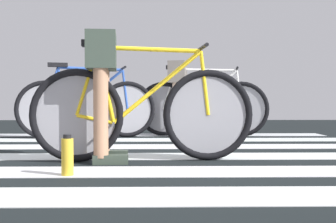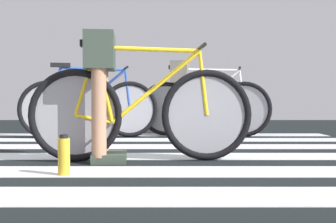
% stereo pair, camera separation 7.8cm
% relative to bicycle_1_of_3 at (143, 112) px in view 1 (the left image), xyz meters
% --- Properties ---
extents(ground, '(18.00, 14.00, 0.02)m').
position_rel_bicycle_1_of_3_xyz_m(ground, '(-0.15, -0.02, -0.40)').
color(ground, black).
extents(crosswalk_markings, '(5.45, 5.75, 0.00)m').
position_rel_bicycle_1_of_3_xyz_m(crosswalk_markings, '(-0.16, -0.11, -0.38)').
color(crosswalk_markings, silver).
rests_on(crosswalk_markings, ground).
extents(bicycle_1_of_3, '(1.73, 0.52, 0.93)m').
position_rel_bicycle_1_of_3_xyz_m(bicycle_1_of_3, '(0.00, 0.00, 0.00)').
color(bicycle_1_of_3, black).
rests_on(bicycle_1_of_3, ground).
extents(cyclist_1_of_3, '(0.34, 0.43, 0.99)m').
position_rel_bicycle_1_of_3_xyz_m(cyclist_1_of_3, '(-0.31, -0.03, 0.25)').
color(cyclist_1_of_3, '#A87A5B').
rests_on(cyclist_1_of_3, ground).
extents(bicycle_2_of_3, '(1.71, 0.57, 0.93)m').
position_rel_bicycle_1_of_3_xyz_m(bicycle_2_of_3, '(-0.78, 2.08, 0.00)').
color(bicycle_2_of_3, black).
rests_on(bicycle_2_of_3, ground).
extents(bicycle_3_of_3, '(1.73, 0.53, 0.93)m').
position_rel_bicycle_1_of_3_xyz_m(bicycle_3_of_3, '(0.68, 2.32, 0.00)').
color(bicycle_3_of_3, black).
rests_on(bicycle_3_of_3, ground).
extents(cyclist_3_of_3, '(0.36, 0.44, 0.98)m').
position_rel_bicycle_1_of_3_xyz_m(cyclist_3_of_3, '(0.37, 2.36, 0.25)').
color(cyclist_3_of_3, beige).
rests_on(cyclist_3_of_3, ground).
extents(water_bottle, '(0.07, 0.07, 0.26)m').
position_rel_bicycle_1_of_3_xyz_m(water_bottle, '(-0.45, -0.65, -0.26)').
color(water_bottle, gold).
rests_on(water_bottle, ground).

